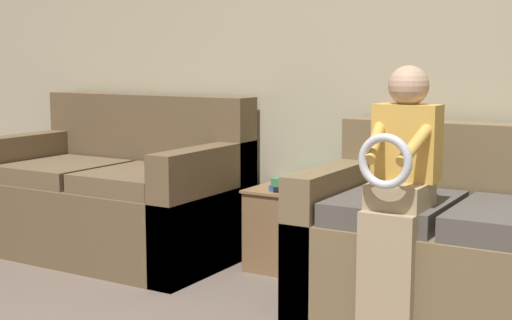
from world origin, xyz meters
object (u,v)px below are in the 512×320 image
(couch_side, at_px, (118,198))
(child_left_seated, at_px, (398,187))
(book_stack, at_px, (297,183))
(side_shelf, at_px, (296,229))

(couch_side, xyz_separation_m, child_left_seated, (2.00, -0.43, 0.32))
(couch_side, relative_size, book_stack, 4.99)
(couch_side, height_order, child_left_seated, child_left_seated)
(child_left_seated, height_order, side_shelf, child_left_seated)
(child_left_seated, distance_m, book_stack, 1.07)
(side_shelf, bearing_deg, book_stack, -62.10)
(book_stack, bearing_deg, child_left_seated, -37.79)
(child_left_seated, distance_m, side_shelf, 1.15)
(child_left_seated, xyz_separation_m, side_shelf, (-0.84, 0.65, -0.43))
(couch_side, xyz_separation_m, book_stack, (1.16, 0.22, 0.17))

